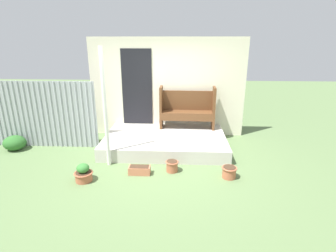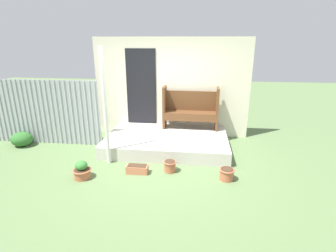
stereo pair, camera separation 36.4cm
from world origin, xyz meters
name	(u,v)px [view 1 (the left image)]	position (x,y,z in m)	size (l,w,h in m)	color
ground_plane	(155,164)	(0.00, 0.00, 0.00)	(24.00, 24.00, 0.00)	#5B7547
porch_slab	(165,141)	(0.15, 0.93, 0.15)	(2.91, 1.86, 0.30)	beige
house_wall	(166,88)	(0.12, 1.89, 1.30)	(4.11, 0.08, 2.60)	beige
fence_corrugated	(33,115)	(-3.04, 0.87, 0.81)	(3.11, 0.05, 1.62)	#9EA3A8
support_post	(105,109)	(-0.98, -0.07, 1.21)	(0.08, 0.08, 2.42)	white
bench	(187,107)	(0.69, 1.60, 0.85)	(1.42, 0.43, 1.09)	brown
flower_pot_left	(83,173)	(-1.28, -0.75, 0.15)	(0.35, 0.35, 0.35)	#B26042
flower_pot_middle	(172,166)	(0.36, -0.30, 0.12)	(0.26, 0.26, 0.23)	#B26042
flower_pot_right	(229,172)	(1.47, -0.50, 0.12)	(0.30, 0.30, 0.23)	#B26042
planter_box_rect	(139,170)	(-0.27, -0.43, 0.08)	(0.42, 0.19, 0.17)	#C67251
shrub_by_fence	(15,143)	(-3.44, 0.61, 0.18)	(0.52, 0.47, 0.35)	#2D6628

